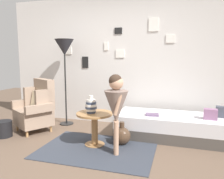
% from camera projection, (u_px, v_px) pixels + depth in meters
% --- Properties ---
extents(ground_plane, '(12.00, 12.00, 0.00)m').
position_uv_depth(ground_plane, '(81.00, 162.00, 2.99)').
color(ground_plane, brown).
extents(gallery_wall, '(4.80, 0.12, 2.60)m').
position_uv_depth(gallery_wall, '(119.00, 61.00, 4.66)').
color(gallery_wall, silver).
rests_on(gallery_wall, ground).
extents(rug, '(1.70, 1.20, 0.01)m').
position_uv_depth(rug, '(97.00, 149.00, 3.42)').
color(rug, '#333842').
rests_on(rug, ground).
extents(armchair, '(0.90, 0.84, 0.97)m').
position_uv_depth(armchair, '(37.00, 108.00, 4.25)').
color(armchair, tan).
rests_on(armchair, ground).
extents(daybed, '(1.92, 0.84, 0.40)m').
position_uv_depth(daybed, '(173.00, 126.00, 3.89)').
color(daybed, '#4C4742').
rests_on(daybed, ground).
extents(pillow_head, '(0.21, 0.14, 0.18)m').
position_uv_depth(pillow_head, '(222.00, 112.00, 3.71)').
color(pillow_head, '#474C56').
rests_on(pillow_head, daybed).
extents(pillow_mid, '(0.21, 0.14, 0.17)m').
position_uv_depth(pillow_mid, '(210.00, 114.00, 3.58)').
color(pillow_mid, gray).
rests_on(pillow_mid, daybed).
extents(side_table, '(0.57, 0.57, 0.52)m').
position_uv_depth(side_table, '(95.00, 122.00, 3.53)').
color(side_table, '#9E7042').
rests_on(side_table, ground).
extents(vase_striped, '(0.18, 0.18, 0.27)m').
position_uv_depth(vase_striped, '(91.00, 106.00, 3.49)').
color(vase_striped, '#2D384C').
rests_on(vase_striped, side_table).
extents(floor_lamp, '(0.38, 0.38, 1.73)m').
position_uv_depth(floor_lamp, '(64.00, 51.00, 4.51)').
color(floor_lamp, black).
rests_on(floor_lamp, ground).
extents(person_child, '(0.34, 0.34, 1.15)m').
position_uv_depth(person_child, '(116.00, 104.00, 3.16)').
color(person_child, tan).
rests_on(person_child, ground).
extents(book_on_daybed, '(0.24, 0.18, 0.03)m').
position_uv_depth(book_on_daybed, '(152.00, 115.00, 3.83)').
color(book_on_daybed, '#675070').
rests_on(book_on_daybed, daybed).
extents(demijohn_near, '(0.28, 0.28, 0.37)m').
position_uv_depth(demijohn_near, '(122.00, 136.00, 3.59)').
color(demijohn_near, '#473323').
rests_on(demijohn_near, ground).
extents(magazine_basket, '(0.28, 0.28, 0.28)m').
position_uv_depth(magazine_basket, '(4.00, 129.00, 3.95)').
color(magazine_basket, black).
rests_on(magazine_basket, ground).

